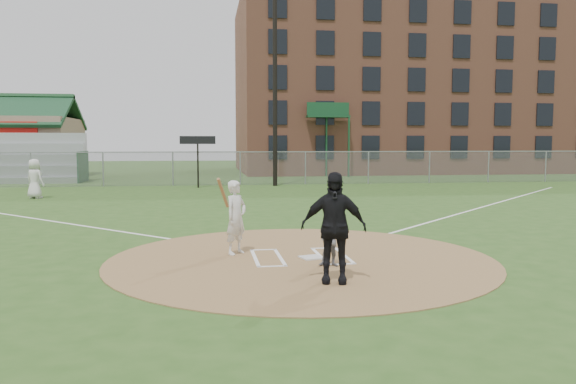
{
  "coord_description": "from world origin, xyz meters",
  "views": [
    {
      "loc": [
        -2.03,
        -11.93,
        2.53
      ],
      "look_at": [
        0.0,
        2.0,
        1.3
      ],
      "focal_mm": 35.0,
      "sensor_mm": 36.0,
      "label": 1
    }
  ],
  "objects": [
    {
      "name": "batter_at_plate",
      "position": [
        -1.38,
        0.67,
        0.86
      ],
      "size": [
        0.8,
        1.05,
        1.78
      ],
      "color": "silver",
      "rests_on": "dirt_circle"
    },
    {
      "name": "outfield_fence",
      "position": [
        0.0,
        22.0,
        1.02
      ],
      "size": [
        56.08,
        0.08,
        2.03
      ],
      "color": "slate",
      "rests_on": "ground"
    },
    {
      "name": "foul_line_first",
      "position": [
        9.0,
        9.0,
        0.01
      ],
      "size": [
        17.04,
        17.04,
        0.01
      ],
      "primitive_type": "cube",
      "rotation": [
        0.0,
        0.0,
        -0.79
      ],
      "color": "white",
      "rests_on": "ground"
    },
    {
      "name": "light_pole",
      "position": [
        2.0,
        21.0,
        6.61
      ],
      "size": [
        1.2,
        0.3,
        12.22
      ],
      "color": "black",
      "rests_on": "ground"
    },
    {
      "name": "home_plate",
      "position": [
        0.22,
        -0.04,
        0.04
      ],
      "size": [
        0.56,
        0.56,
        0.03
      ],
      "primitive_type": "cube",
      "rotation": [
        0.0,
        0.0,
        0.27
      ],
      "color": "silver",
      "rests_on": "dirt_circle"
    },
    {
      "name": "brick_warehouse",
      "position": [
        16.0,
        37.96,
        7.5
      ],
      "size": [
        30.0,
        17.17,
        15.0
      ],
      "color": "#9D5A43",
      "rests_on": "ground"
    },
    {
      "name": "bleachers",
      "position": [
        -13.0,
        26.2,
        1.59
      ],
      "size": [
        6.08,
        3.2,
        3.2
      ],
      "color": "#B7BABF",
      "rests_on": "ground"
    },
    {
      "name": "ground",
      "position": [
        0.0,
        0.0,
        0.0
      ],
      "size": [
        140.0,
        140.0,
        0.0
      ],
      "primitive_type": "plane",
      "color": "#2C4F1B",
      "rests_on": "ground"
    },
    {
      "name": "scoreboard_sign",
      "position": [
        -2.5,
        20.2,
        2.39
      ],
      "size": [
        2.0,
        0.1,
        2.93
      ],
      "color": "black",
      "rests_on": "ground"
    },
    {
      "name": "umpire",
      "position": [
        0.22,
        -2.18,
        1.02
      ],
      "size": [
        1.26,
        0.75,
        2.0
      ],
      "primitive_type": "imported",
      "rotation": [
        0.0,
        0.0,
        -0.24
      ],
      "color": "black",
      "rests_on": "dirt_circle"
    },
    {
      "name": "batters_boxes",
      "position": [
        0.0,
        0.15,
        0.03
      ],
      "size": [
        2.08,
        1.88,
        0.01
      ],
      "color": "white",
      "rests_on": "dirt_circle"
    },
    {
      "name": "dirt_circle",
      "position": [
        0.0,
        0.0,
        0.01
      ],
      "size": [
        8.4,
        8.4,
        0.02
      ],
      "primitive_type": "cylinder",
      "color": "#977347",
      "rests_on": "ground"
    },
    {
      "name": "ondeck_player",
      "position": [
        -9.81,
        15.06,
        0.9
      ],
      "size": [
        1.05,
        0.94,
        1.81
      ],
      "primitive_type": "imported",
      "rotation": [
        0.0,
        0.0,
        2.61
      ],
      "color": "silver",
      "rests_on": "ground"
    },
    {
      "name": "foul_line_third",
      "position": [
        -9.0,
        9.0,
        0.01
      ],
      "size": [
        17.04,
        17.04,
        0.01
      ],
      "primitive_type": "cube",
      "rotation": [
        0.0,
        0.0,
        0.79
      ],
      "color": "white",
      "rests_on": "ground"
    },
    {
      "name": "catcher",
      "position": [
        0.47,
        -0.9,
        0.55
      ],
      "size": [
        0.6,
        0.52,
        1.06
      ],
      "primitive_type": "imported",
      "rotation": [
        0.0,
        0.0,
        -0.25
      ],
      "color": "slate",
      "rests_on": "dirt_circle"
    }
  ]
}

